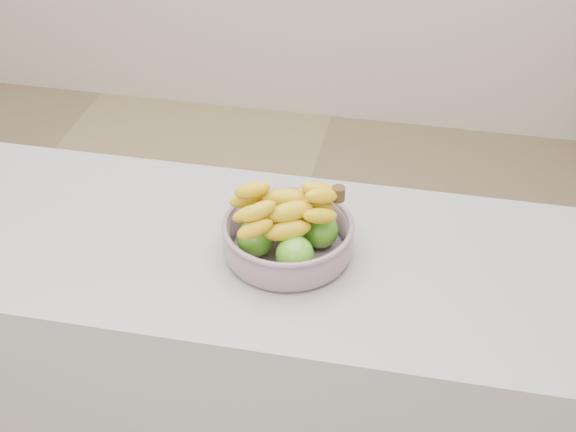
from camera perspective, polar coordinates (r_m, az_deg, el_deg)
name	(u,v)px	position (r m, az deg, el deg)	size (l,w,h in m)	color
ground	(229,431)	(2.56, -4.22, -15.00)	(4.00, 4.00, 0.00)	#917F59
counter	(202,378)	(2.10, -6.14, -11.37)	(2.00, 0.60, 0.90)	#A2A1A9
fruit_bowl	(288,234)	(1.71, -0.02, -1.26)	(0.28, 0.28, 0.16)	#979FB6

